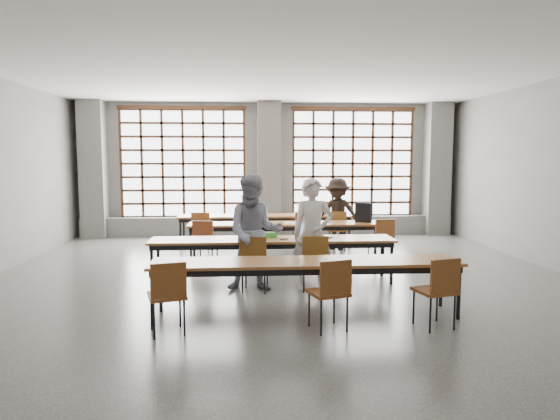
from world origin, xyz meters
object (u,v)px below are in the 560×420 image
at_px(desk_row_d, 306,265).
at_px(chair_back_right, 338,226).
at_px(desk_row_a, 265,218).
at_px(student_female, 255,233).
at_px(desk_row_b, 287,226).
at_px(chair_near_right, 439,285).
at_px(student_back, 337,214).
at_px(laptop_front, 306,233).
at_px(phone, 284,239).
at_px(chair_near_left, 168,290).
at_px(mouse, 330,237).
at_px(chair_near_mid, 331,287).
at_px(chair_front_left, 254,258).
at_px(chair_mid_right, 382,236).
at_px(student_male, 313,234).
at_px(laptop_back, 323,211).
at_px(green_box, 269,235).
at_px(red_pouch, 167,292).
at_px(plastic_bag, 304,208).
at_px(chair_mid_left, 205,238).
at_px(chair_back_mid, 303,227).
at_px(chair_back_left, 202,228).
at_px(desk_row_c, 273,242).
at_px(chair_mid_centre, 309,237).
at_px(backpack, 364,212).
at_px(chair_front_right, 314,257).

distance_m(desk_row_d, chair_back_right, 4.73).
height_order(desk_row_a, student_female, student_female).
xyz_separation_m(desk_row_b, chair_near_right, (1.47, -4.39, -0.13)).
relative_size(chair_back_right, student_back, 0.55).
bearing_deg(laptop_front, phone, -151.24).
bearing_deg(chair_near_left, mouse, 46.44).
bearing_deg(chair_near_mid, chair_front_left, 116.03).
distance_m(chair_mid_right, chair_front_left, 3.19).
xyz_separation_m(chair_front_left, chair_near_left, (-1.02, -1.80, 0.00)).
bearing_deg(desk_row_b, student_male, -85.16).
bearing_deg(laptop_back, chair_near_mid, -97.71).
height_order(desk_row_d, green_box, green_box).
height_order(chair_back_right, phone, chair_back_right).
relative_size(phone, red_pouch, 0.65).
bearing_deg(chair_front_left, mouse, 25.72).
distance_m(student_female, plastic_bag, 4.12).
height_order(chair_near_mid, student_female, student_female).
bearing_deg(chair_mid_left, chair_back_mid, 34.95).
xyz_separation_m(desk_row_b, chair_back_left, (-1.80, 0.80, -0.13)).
bearing_deg(student_male, desk_row_c, 138.53).
xyz_separation_m(chair_back_mid, plastic_bag, (0.09, 0.68, 0.34)).
bearing_deg(laptop_back, chair_mid_right, -68.73).
xyz_separation_m(chair_back_mid, phone, (-0.63, -2.86, 0.20)).
bearing_deg(plastic_bag, chair_near_right, -80.72).
bearing_deg(desk_row_d, chair_near_right, -22.40).
bearing_deg(chair_mid_centre, chair_front_left, -118.94).
bearing_deg(student_back, laptop_front, -86.25).
bearing_deg(laptop_front, backpack, 53.03).
bearing_deg(desk_row_b, laptop_back, 57.58).
distance_m(chair_back_right, phone, 3.19).
bearing_deg(desk_row_b, desk_row_c, -101.30).
xyz_separation_m(chair_back_right, chair_front_left, (-1.90, -3.39, 0.00)).
bearing_deg(chair_near_mid, chair_near_left, -179.99).
bearing_deg(plastic_bag, student_female, -107.02).
bearing_deg(laptop_front, chair_near_left, -126.83).
xyz_separation_m(desk_row_d, red_pouch, (-1.70, -0.55, -0.16)).
bearing_deg(chair_mid_right, chair_back_right, 113.45).
height_order(plastic_bag, red_pouch, plastic_bag).
relative_size(chair_back_right, chair_mid_right, 1.00).
bearing_deg(phone, chair_back_mid, 77.53).
height_order(desk_row_c, student_female, student_female).
relative_size(desk_row_c, laptop_front, 9.80).
distance_m(chair_mid_centre, chair_front_right, 1.97).
distance_m(chair_back_left, student_female, 3.46).
bearing_deg(student_back, desk_row_d, -80.73).
relative_size(chair_back_right, laptop_front, 2.16).
xyz_separation_m(chair_back_left, chair_mid_centre, (2.18, -1.42, 0.00)).
distance_m(chair_near_left, mouse, 3.33).
bearing_deg(chair_front_right, mouse, 60.36).
height_order(chair_back_mid, student_male, student_male).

